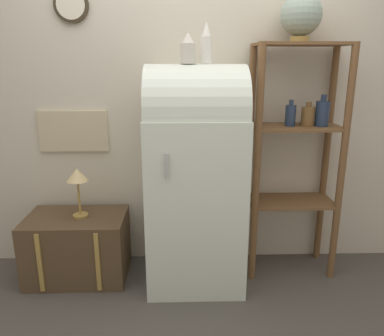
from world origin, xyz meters
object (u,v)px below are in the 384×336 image
at_px(vase_left, 188,49).
at_px(desk_lamp, 77,179).
at_px(refrigerator, 195,174).
at_px(globe, 301,15).
at_px(suitcase_trunk, 78,246).
at_px(vase_center, 206,44).

distance_m(vase_left, desk_lamp, 1.18).
height_order(refrigerator, globe, globe).
bearing_deg(desk_lamp, globe, 3.51).
distance_m(globe, vase_left, 0.80).
bearing_deg(refrigerator, suitcase_trunk, 177.15).
bearing_deg(globe, refrigerator, -168.58).
height_order(refrigerator, vase_left, vase_left).
bearing_deg(globe, suitcase_trunk, -176.39).
xyz_separation_m(globe, vase_center, (-0.64, -0.13, -0.19)).
height_order(refrigerator, desk_lamp, refrigerator).
bearing_deg(refrigerator, desk_lamp, 176.66).
relative_size(suitcase_trunk, vase_center, 2.76).
bearing_deg(refrigerator, vase_center, 13.01).
xyz_separation_m(suitcase_trunk, globe, (1.58, 0.10, 1.62)).
height_order(vase_left, vase_center, vase_center).
bearing_deg(suitcase_trunk, vase_left, -3.85).
height_order(globe, vase_left, globe).
height_order(refrigerator, vase_center, vase_center).
bearing_deg(globe, vase_center, -168.75).
distance_m(refrigerator, vase_left, 0.83).
relative_size(vase_left, desk_lamp, 0.53).
height_order(suitcase_trunk, desk_lamp, desk_lamp).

